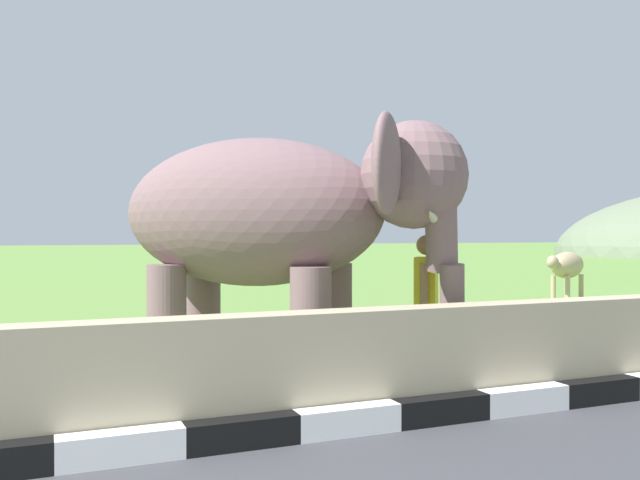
# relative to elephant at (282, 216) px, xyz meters

# --- Properties ---
(barrier_parapet) EXTENTS (28.00, 0.36, 1.00)m
(barrier_parapet) POSITION_rel_elephant_xyz_m (-0.99, -1.89, -1.37)
(barrier_parapet) COLOR tan
(barrier_parapet) RESTS_ON ground_plane
(elephant) EXTENTS (3.91, 3.72, 2.88)m
(elephant) POSITION_rel_elephant_xyz_m (0.00, 0.00, 0.00)
(elephant) COLOR #7B5D62
(elephant) RESTS_ON ground_plane
(person_handler) EXTENTS (0.46, 0.55, 1.66)m
(person_handler) POSITION_rel_elephant_xyz_m (1.57, -0.55, -0.95)
(person_handler) COLOR navy
(person_handler) RESTS_ON ground_plane
(cow_near) EXTENTS (1.88, 1.22, 1.23)m
(cow_near) POSITION_rel_elephant_xyz_m (9.57, 5.86, -1.00)
(cow_near) COLOR tan
(cow_near) RESTS_ON ground_plane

